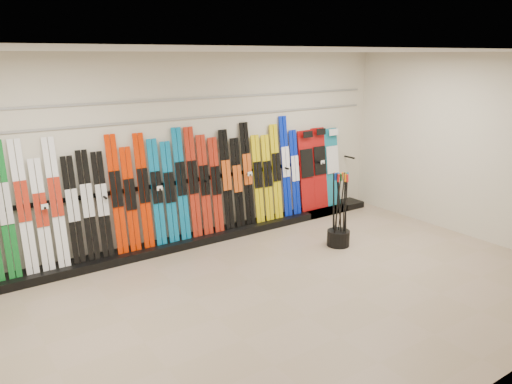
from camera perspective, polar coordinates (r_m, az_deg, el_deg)
floor at (r=6.43m, az=2.50°, el=-11.97°), size 8.00×8.00×0.00m
back_wall at (r=7.97m, az=-8.34°, el=4.74°), size 8.00×0.00×8.00m
right_wall at (r=8.86m, az=23.76°, el=4.66°), size 0.00×5.00×5.00m
ceiling at (r=5.71m, az=2.87°, el=15.83°), size 8.00×8.00×0.00m
ski_rack_base at (r=8.27m, az=-5.87°, el=-5.15°), size 8.00×0.40×0.12m
skis at (r=7.76m, az=-10.72°, el=0.11°), size 5.37×0.26×1.80m
snowboards at (r=9.53m, az=7.26°, el=2.65°), size 0.96×0.23×1.52m
pole_bin at (r=8.12m, az=9.38°, el=-5.21°), size 0.36×0.36×0.25m
ski_poles at (r=7.93m, az=9.60°, el=-2.00°), size 0.28×0.32×1.18m
slatwall_rail_0 at (r=7.88m, az=-8.42°, el=8.29°), size 7.60×0.02×0.03m
slatwall_rail_1 at (r=7.85m, az=-8.50°, el=10.46°), size 7.60×0.02×0.03m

